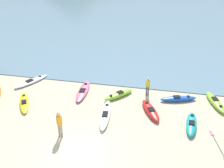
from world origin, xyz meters
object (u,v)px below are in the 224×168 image
kayak_on_sand_3 (24,102)px  kayak_on_sand_9 (215,102)px  person_near_waterline (148,85)px  loose_paddle (218,146)px  kayak_on_sand_5 (191,124)px  kayak_on_sand_6 (83,91)px  kayak_on_sand_8 (105,115)px  kayak_on_sand_0 (31,81)px  kayak_on_sand_4 (178,99)px  kayak_on_sand_7 (150,110)px  person_near_foreground (59,123)px  kayak_on_sand_1 (119,95)px

kayak_on_sand_3 → kayak_on_sand_9: (13.55, 2.82, 0.05)m
person_near_waterline → loose_paddle: (4.51, -4.96, -0.85)m
kayak_on_sand_5 → kayak_on_sand_6: size_ratio=0.78×
kayak_on_sand_3 → kayak_on_sand_8: size_ratio=0.83×
kayak_on_sand_3 → kayak_on_sand_6: size_ratio=0.86×
kayak_on_sand_0 → loose_paddle: (14.20, -5.10, -0.11)m
kayak_on_sand_5 → kayak_on_sand_9: 3.61m
kayak_on_sand_5 → kayak_on_sand_4: bearing=104.3°
kayak_on_sand_8 → loose_paddle: size_ratio=1.32×
kayak_on_sand_3 → kayak_on_sand_8: kayak_on_sand_8 is taller
kayak_on_sand_0 → kayak_on_sand_6: kayak_on_sand_6 is taller
kayak_on_sand_0 → loose_paddle: size_ratio=1.17×
kayak_on_sand_8 → kayak_on_sand_7: bearing=20.8°
kayak_on_sand_4 → kayak_on_sand_3: bearing=-165.9°
kayak_on_sand_7 → person_near_foreground: 6.31m
kayak_on_sand_4 → kayak_on_sand_9: bearing=1.5°
kayak_on_sand_3 → kayak_on_sand_6: kayak_on_sand_6 is taller
kayak_on_sand_4 → kayak_on_sand_9: (2.62, 0.07, 0.00)m
person_near_waterline → kayak_on_sand_3: bearing=-160.4°
kayak_on_sand_0 → kayak_on_sand_3: size_ratio=1.07×
kayak_on_sand_7 → kayak_on_sand_1: bearing=146.7°
kayak_on_sand_9 → person_near_waterline: size_ratio=2.02×
kayak_on_sand_1 → person_near_waterline: size_ratio=1.58×
kayak_on_sand_6 → person_near_waterline: bearing=6.7°
kayak_on_sand_4 → person_near_foreground: size_ratio=1.59×
kayak_on_sand_3 → person_near_foreground: (3.98, -2.93, 0.87)m
person_near_foreground → loose_paddle: (9.14, 1.03, -0.98)m
kayak_on_sand_5 → person_near_foreground: person_near_foreground is taller
kayak_on_sand_7 → person_near_waterline: 2.44m
kayak_on_sand_3 → kayak_on_sand_7: 9.07m
loose_paddle → kayak_on_sand_4: bearing=115.3°
kayak_on_sand_4 → kayak_on_sand_9: 2.62m
kayak_on_sand_4 → kayak_on_sand_7: bearing=-133.4°
kayak_on_sand_9 → person_near_foreground: size_ratio=1.75×
kayak_on_sand_8 → person_near_foreground: bearing=-129.6°
kayak_on_sand_0 → kayak_on_sand_8: kayak_on_sand_8 is taller
kayak_on_sand_8 → person_near_foreground: (-2.14, -2.59, 0.84)m
kayak_on_sand_0 → kayak_on_sand_9: size_ratio=1.05×
kayak_on_sand_8 → kayak_on_sand_9: size_ratio=1.19×
kayak_on_sand_5 → kayak_on_sand_7: kayak_on_sand_5 is taller
kayak_on_sand_3 → loose_paddle: kayak_on_sand_3 is taller
kayak_on_sand_3 → loose_paddle: bearing=-8.2°
kayak_on_sand_7 → kayak_on_sand_5: bearing=-21.4°
kayak_on_sand_3 → kayak_on_sand_4: 11.27m
person_near_foreground → kayak_on_sand_0: bearing=129.6°
kayak_on_sand_0 → kayak_on_sand_9: kayak_on_sand_9 is taller
kayak_on_sand_4 → person_near_waterline: bearing=172.3°
kayak_on_sand_1 → loose_paddle: kayak_on_sand_1 is taller
kayak_on_sand_3 → person_near_waterline: bearing=19.6°
kayak_on_sand_9 → person_near_waterline: (-4.93, 0.24, 0.69)m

